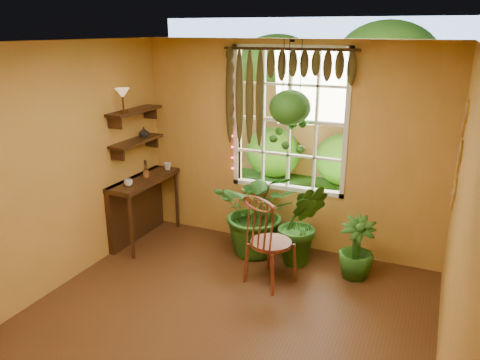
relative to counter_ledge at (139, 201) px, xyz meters
The scene contains 23 objects.
floor 2.55m from the counter_ledge, 39.96° to the right, with size 4.50×4.50×0.00m, color #522D17.
ceiling 3.29m from the counter_ledge, 39.96° to the right, with size 4.50×4.50×0.00m, color white.
wall_back 2.17m from the counter_ledge, 18.80° to the left, with size 4.00×4.00×0.00m, color gold.
wall_left 1.79m from the counter_ledge, 93.24° to the right, with size 4.50×4.50×0.00m, color gold.
wall_right 4.30m from the counter_ledge, 22.26° to the right, with size 4.50×4.50×0.00m, color gold.
window 2.33m from the counter_ledge, 19.65° to the left, with size 1.52×0.10×1.86m.
valance_vine 2.57m from the counter_ledge, 17.07° to the left, with size 1.70×0.12×1.10m.
string_lights 1.76m from the counter_ledge, 27.17° to the left, with size 0.03×0.03×1.54m, color #FF2633, non-canonical shape.
wall_plates 4.02m from the counter_ledge, ahead, with size 0.04×0.32×1.10m, color beige, non-canonical shape.
counter_ledge is the anchor object (origin of this frame).
shelf_lower 0.85m from the counter_ledge, ahead, with size 0.25×0.90×0.04m, color #38240F.
shelf_upper 1.25m from the counter_ledge, ahead, with size 0.25×0.90×0.04m, color #38240F.
backyard 5.74m from the counter_ledge, 67.84° to the left, with size 14.00×10.00×12.00m.
windsor_chair 2.12m from the counter_ledge, 11.62° to the right, with size 0.61×0.62×1.26m.
potted_plant_left 1.69m from the counter_ledge, ahead, with size 1.07×0.93×1.19m, color #124514.
potted_plant_mid 2.28m from the counter_ledge, ahead, with size 0.59×0.47×1.07m, color #124514.
potted_plant_right 2.96m from the counter_ledge, ahead, with size 0.42×0.42×0.75m, color #124514.
hanging_basket 2.43m from the counter_ledge, 12.43° to the left, with size 0.50×0.50×1.35m.
cup_a 0.55m from the counter_ledge, 70.33° to the right, with size 0.11×0.11×0.09m, color silver.
cup_b 0.64m from the counter_ledge, 67.90° to the left, with size 0.11×0.11×0.10m, color beige.
brush_jar 0.48m from the counter_ledge, 25.62° to the left, with size 0.08×0.08×0.30m.
shelf_vase 0.95m from the counter_ledge, 76.69° to the left, with size 0.13×0.13×0.14m, color #B2AD99.
tiffany_lamp 1.51m from the counter_ledge, 78.43° to the right, with size 0.18×0.18×0.30m.
Camera 1 is at (1.80, -3.35, 2.81)m, focal length 35.00 mm.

